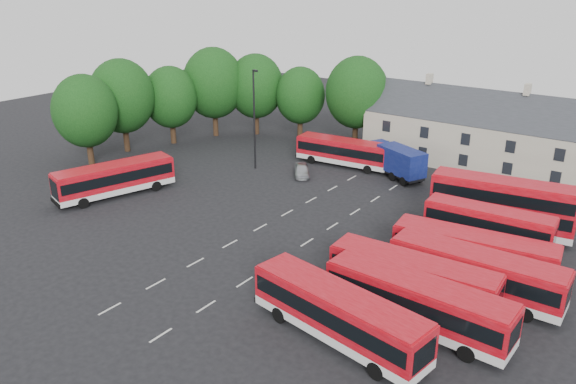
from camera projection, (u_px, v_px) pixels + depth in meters
name	position (u px, v px, depth m)	size (l,w,h in m)	color
ground	(246.00, 235.00, 47.95)	(140.00, 140.00, 0.00)	black
lane_markings	(283.00, 235.00, 48.07)	(5.15, 33.80, 0.01)	beige
treeline	(218.00, 93.00, 71.52)	(29.92, 32.59, 12.01)	black
terrace_houses	(520.00, 140.00, 61.39)	(35.70, 7.13, 10.06)	beige
bus_row_a	(338.00, 311.00, 33.54)	(12.20, 4.52, 3.37)	silver
bus_row_b	(417.00, 300.00, 34.72)	(11.97, 3.14, 3.36)	silver
bus_row_c	(413.00, 276.00, 37.67)	(11.50, 3.23, 3.22)	silver
bus_row_d	(476.00, 270.00, 38.28)	(11.75, 2.93, 3.31)	silver
bus_row_e	(473.00, 250.00, 41.05)	(11.81, 4.07, 3.27)	silver
bus_dd_south	(487.00, 228.00, 43.95)	(9.80, 2.80, 3.97)	silver
bus_dd_north	(502.00, 203.00, 47.63)	(11.93, 4.39, 4.78)	silver
bus_west	(115.00, 177.00, 55.85)	(5.80, 12.01, 3.32)	silver
bus_north	(344.00, 150.00, 64.70)	(11.31, 3.64, 3.14)	silver
box_truck	(395.00, 160.00, 61.31)	(8.15, 5.48, 3.43)	black
silver_car	(302.00, 170.00, 61.93)	(1.61, 3.99, 1.36)	#B5B8BE
lamppost	(254.00, 117.00, 62.35)	(0.78, 0.43, 11.27)	black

